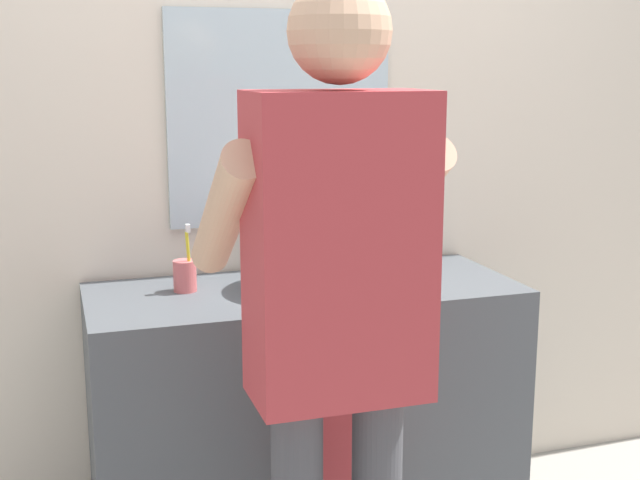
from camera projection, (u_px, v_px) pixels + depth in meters
name	position (u px, v px, depth m)	size (l,w,h in m)	color
back_wall	(277.00, 115.00, 2.77)	(4.40, 0.10, 2.70)	beige
vanity_cabinet	(306.00, 415.00, 2.66)	(1.32, 0.54, 0.84)	#4C5156
sink_basin	(307.00, 271.00, 2.55)	(0.39, 0.39, 0.11)	white
faucet	(286.00, 247.00, 2.76)	(0.18, 0.14, 0.18)	#B7BABF
toothbrush_cup	(185.00, 275.00, 2.52)	(0.07, 0.07, 0.21)	#D86666
child_toddler	(348.00, 453.00, 2.28)	(0.25, 0.25, 0.80)	#6B5B4C
adult_parent	(336.00, 293.00, 1.86)	(0.52, 0.55, 1.69)	#47474C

